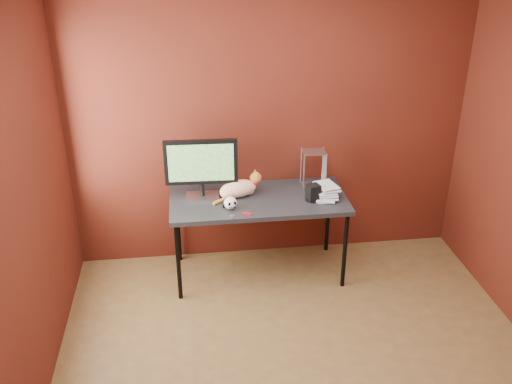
{
  "coord_description": "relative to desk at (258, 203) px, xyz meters",
  "views": [
    {
      "loc": [
        -0.72,
        -2.92,
        2.91
      ],
      "look_at": [
        -0.2,
        1.15,
        0.92
      ],
      "focal_mm": 40.0,
      "sensor_mm": 36.0,
      "label": 1
    }
  ],
  "objects": [
    {
      "name": "cat",
      "position": [
        -0.16,
        0.05,
        0.13
      ],
      "size": [
        0.43,
        0.27,
        0.22
      ],
      "rotation": [
        0.0,
        0.0,
        0.25
      ],
      "color": "orange",
      "rests_on": "desk"
    },
    {
      "name": "desk",
      "position": [
        0.0,
        0.0,
        0.0
      ],
      "size": [
        1.5,
        0.7,
        0.75
      ],
      "color": "black",
      "rests_on": "ground"
    },
    {
      "name": "washer",
      "position": [
        -0.25,
        -0.29,
        0.05
      ],
      "size": [
        0.04,
        0.04,
        0.0
      ],
      "primitive_type": "cylinder",
      "color": "#ADADB2",
      "rests_on": "desk"
    },
    {
      "name": "pocket_knife",
      "position": [
        -0.13,
        -0.29,
        0.06
      ],
      "size": [
        0.08,
        0.04,
        0.02
      ],
      "primitive_type": "cube",
      "rotation": [
        0.0,
        0.0,
        -0.3
      ],
      "color": "#AF0D22",
      "rests_on": "desk"
    },
    {
      "name": "black_gadget",
      "position": [
        -0.29,
        -0.12,
        0.06
      ],
      "size": [
        0.05,
        0.04,
        0.02
      ],
      "primitive_type": "cube",
      "rotation": [
        0.0,
        0.0,
        0.14
      ],
      "color": "black",
      "rests_on": "desk"
    },
    {
      "name": "wire_rack",
      "position": [
        0.51,
        0.17,
        0.22
      ],
      "size": [
        0.2,
        0.17,
        0.34
      ],
      "rotation": [
        0.0,
        0.0,
        -0.05
      ],
      "color": "#ADADB2",
      "rests_on": "desk"
    },
    {
      "name": "skull_mug",
      "position": [
        -0.25,
        -0.17,
        0.1
      ],
      "size": [
        0.11,
        0.11,
        0.1
      ],
      "rotation": [
        0.0,
        0.0,
        0.23
      ],
      "color": "white",
      "rests_on": "desk"
    },
    {
      "name": "monitor",
      "position": [
        -0.47,
        0.06,
        0.34
      ],
      "size": [
        0.61,
        0.21,
        0.52
      ],
      "rotation": [
        0.0,
        0.0,
        -0.04
      ],
      "color": "#ADADB2",
      "rests_on": "desk"
    },
    {
      "name": "room",
      "position": [
        0.15,
        -1.37,
        0.75
      ],
      "size": [
        3.52,
        3.52,
        2.61
      ],
      "color": "brown",
      "rests_on": "ground"
    },
    {
      "name": "book_stack",
      "position": [
        0.5,
        -0.05,
        0.68
      ],
      "size": [
        0.21,
        0.24,
        1.26
      ],
      "rotation": [
        0.0,
        0.0,
        -0.05
      ],
      "color": "beige",
      "rests_on": "desk"
    },
    {
      "name": "speaker",
      "position": [
        0.45,
        -0.1,
        0.12
      ],
      "size": [
        0.12,
        0.12,
        0.14
      ],
      "rotation": [
        0.0,
        0.0,
        0.32
      ],
      "color": "black",
      "rests_on": "desk"
    }
  ]
}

